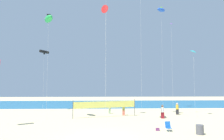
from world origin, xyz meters
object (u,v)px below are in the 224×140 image
(volleyball_net, at_px, (105,105))
(kite_green_inflatable, at_px, (49,19))
(beachgoer_white_shirt, at_px, (163,111))
(beach_handbag, at_px, (158,129))
(beachgoer_mustard_shirt, at_px, (177,108))
(kite_black_tube, at_px, (44,52))
(folding_beach_chair, at_px, (168,126))
(kite_cyan_diamond, at_px, (194,52))
(beachgoer_sage_shirt, at_px, (110,108))
(kite_red_delta, at_px, (106,10))
(kite_violet_diamond, at_px, (171,30))
(kite_blue_inflatable, at_px, (161,10))
(beachgoer_olive_shirt, at_px, (124,109))
(trash_barrel, at_px, (200,130))

(volleyball_net, distance_m, kite_green_inflatable, 13.85)
(beachgoer_white_shirt, height_order, beach_handbag, beachgoer_white_shirt)
(beachgoer_white_shirt, relative_size, beachgoer_mustard_shirt, 1.02)
(beachgoer_mustard_shirt, xyz_separation_m, kite_black_tube, (-21.56, 4.83, 9.29))
(folding_beach_chair, bearing_deg, kite_cyan_diamond, 7.81)
(kite_green_inflatable, bearing_deg, folding_beach_chair, -25.47)
(beachgoer_sage_shirt, height_order, beachgoer_mustard_shirt, beachgoer_mustard_shirt)
(volleyball_net, bearing_deg, beachgoer_mustard_shirt, 10.26)
(folding_beach_chair, distance_m, volleyball_net, 10.67)
(kite_black_tube, distance_m, kite_red_delta, 13.88)
(beachgoer_mustard_shirt, bearing_deg, beach_handbag, -163.21)
(kite_cyan_diamond, xyz_separation_m, kite_violet_diamond, (-2.87, 0.83, 3.33))
(beach_handbag, bearing_deg, volleyball_net, 120.50)
(kite_red_delta, bearing_deg, kite_cyan_diamond, 1.68)
(volleyball_net, relative_size, kite_cyan_diamond, 0.91)
(kite_violet_diamond, bearing_deg, kite_blue_inflatable, 84.43)
(kite_blue_inflatable, bearing_deg, beachgoer_white_shirt, -107.04)
(beachgoer_white_shirt, bearing_deg, beach_handbag, 136.34)
(kite_black_tube, distance_m, kite_cyan_diamond, 24.38)
(folding_beach_chair, distance_m, kite_black_tube, 24.79)
(beachgoer_mustard_shirt, height_order, kite_cyan_diamond, kite_cyan_diamond)
(beachgoer_olive_shirt, bearing_deg, beach_handbag, -168.48)
(trash_barrel, relative_size, kite_red_delta, 0.05)
(beachgoer_sage_shirt, distance_m, beachgoer_mustard_shirt, 10.30)
(beachgoer_white_shirt, bearing_deg, beachgoer_sage_shirt, 32.20)
(beachgoer_sage_shirt, bearing_deg, kite_green_inflatable, 16.47)
(beachgoer_white_shirt, relative_size, kite_cyan_diamond, 0.19)
(kite_red_delta, bearing_deg, kite_blue_inflatable, 39.19)
(volleyball_net, bearing_deg, kite_red_delta, -87.95)
(folding_beach_chair, relative_size, kite_green_inflatable, 0.06)
(kite_red_delta, height_order, kite_violet_diamond, kite_red_delta)
(folding_beach_chair, distance_m, trash_barrel, 2.81)
(folding_beach_chair, distance_m, kite_green_inflatable, 19.57)
(beachgoer_mustard_shirt, distance_m, kite_black_tube, 23.97)
(kite_cyan_diamond, bearing_deg, kite_green_inflatable, -174.27)
(beachgoer_sage_shirt, bearing_deg, trash_barrel, 101.63)
(kite_black_tube, xyz_separation_m, kite_red_delta, (10.65, -7.44, 4.87))
(kite_red_delta, bearing_deg, kite_green_inflatable, -167.56)
(volleyball_net, height_order, kite_green_inflatable, kite_green_inflatable)
(beachgoer_olive_shirt, bearing_deg, kite_violet_diamond, -99.53)
(kite_black_tube, height_order, kite_cyan_diamond, kite_black_tube)
(beachgoer_mustard_shirt, xyz_separation_m, volleyball_net, (-10.93, -1.98, 0.71))
(folding_beach_chair, xyz_separation_m, kite_black_tube, (-16.68, 15.52, 9.76))
(beach_handbag, bearing_deg, kite_black_tube, 135.56)
(kite_red_delta, bearing_deg, kite_black_tube, 145.08)
(trash_barrel, bearing_deg, volleyball_net, 129.74)
(kite_red_delta, bearing_deg, beachgoer_mustard_shirt, 13.46)
(beachgoer_olive_shirt, xyz_separation_m, kite_red_delta, (-2.71, -2.23, 14.23))
(beachgoer_mustard_shirt, relative_size, kite_cyan_diamond, 0.18)
(kite_blue_inflatable, bearing_deg, beachgoer_mustard_shirt, -86.22)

